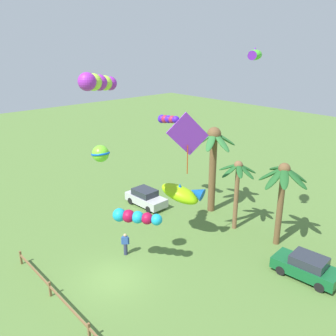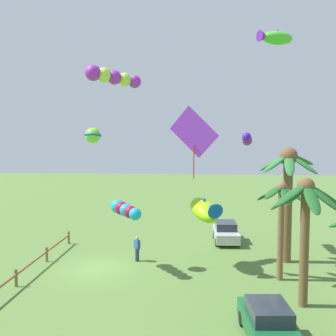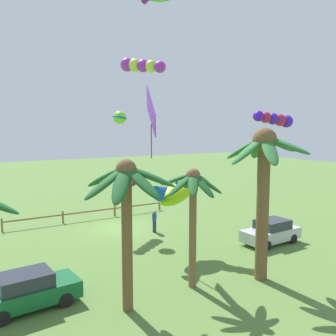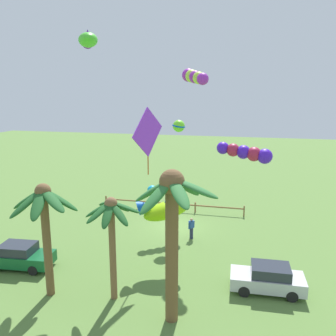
{
  "view_description": "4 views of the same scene",
  "coord_description": "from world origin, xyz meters",
  "px_view_note": "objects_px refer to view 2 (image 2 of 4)",
  "views": [
    {
      "loc": [
        16.13,
        -10.17,
        13.8
      ],
      "look_at": [
        -0.62,
        4.99,
        5.87
      ],
      "focal_mm": 38.79,
      "sensor_mm": 36.0,
      "label": 1
    },
    {
      "loc": [
        23.37,
        6.16,
        8.05
      ],
      "look_at": [
        0.08,
        4.23,
        6.15
      ],
      "focal_mm": 43.22,
      "sensor_mm": 36.0,
      "label": 2
    },
    {
      "loc": [
        10.01,
        23.46,
        7.28
      ],
      "look_at": [
        -1.2,
        4.81,
        4.84
      ],
      "focal_mm": 38.01,
      "sensor_mm": 36.0,
      "label": 3
    },
    {
      "loc": [
        -5.61,
        25.93,
        10.56
      ],
      "look_at": [
        -0.65,
        5.04,
        5.9
      ],
      "focal_mm": 37.35,
      "sensor_mm": 36.0,
      "label": 4
    }
  ],
  "objects_px": {
    "kite_fish_5": "(205,209)",
    "parked_car_0": "(268,322)",
    "palm_tree_2": "(288,180)",
    "kite_tube_2": "(125,210)",
    "palm_tree_0": "(306,209)",
    "kite_diamond_1": "(194,133)",
    "parked_car_1": "(226,232)",
    "kite_fish_3": "(275,38)",
    "kite_tube_4": "(247,139)",
    "palm_tree_1": "(281,206)",
    "spectator_0": "(137,249)",
    "kite_ball_6": "(93,135)",
    "kite_tube_0": "(112,77)"
  },
  "relations": [
    {
      "from": "palm_tree_2",
      "to": "parked_car_0",
      "type": "distance_m",
      "value": 11.48
    },
    {
      "from": "palm_tree_2",
      "to": "kite_tube_4",
      "type": "xyz_separation_m",
      "value": [
        -3.06,
        -2.24,
        2.54
      ]
    },
    {
      "from": "palm_tree_1",
      "to": "kite_fish_3",
      "type": "xyz_separation_m",
      "value": [
        1.16,
        -0.72,
        8.82
      ]
    },
    {
      "from": "palm_tree_0",
      "to": "spectator_0",
      "type": "distance_m",
      "value": 11.45
    },
    {
      "from": "parked_car_0",
      "to": "kite_diamond_1",
      "type": "relative_size",
      "value": 0.98
    },
    {
      "from": "palm_tree_0",
      "to": "kite_tube_0",
      "type": "height_order",
      "value": "kite_tube_0"
    },
    {
      "from": "palm_tree_0",
      "to": "parked_car_0",
      "type": "relative_size",
      "value": 1.51
    },
    {
      "from": "parked_car_1",
      "to": "kite_fish_3",
      "type": "distance_m",
      "value": 15.29
    },
    {
      "from": "kite_diamond_1",
      "to": "kite_ball_6",
      "type": "distance_m",
      "value": 6.05
    },
    {
      "from": "palm_tree_1",
      "to": "kite_diamond_1",
      "type": "xyz_separation_m",
      "value": [
        -0.5,
        -4.85,
        4.01
      ]
    },
    {
      "from": "spectator_0",
      "to": "kite_tube_0",
      "type": "relative_size",
      "value": 0.5
    },
    {
      "from": "palm_tree_1",
      "to": "kite_fish_3",
      "type": "distance_m",
      "value": 8.92
    },
    {
      "from": "kite_tube_0",
      "to": "kite_tube_2",
      "type": "bearing_deg",
      "value": 33.81
    },
    {
      "from": "kite_diamond_1",
      "to": "kite_tube_2",
      "type": "height_order",
      "value": "kite_diamond_1"
    },
    {
      "from": "palm_tree_1",
      "to": "parked_car_0",
      "type": "relative_size",
      "value": 1.37
    },
    {
      "from": "palm_tree_2",
      "to": "palm_tree_1",
      "type": "bearing_deg",
      "value": -16.84
    },
    {
      "from": "palm_tree_0",
      "to": "parked_car_1",
      "type": "distance_m",
      "value": 12.29
    },
    {
      "from": "palm_tree_2",
      "to": "kite_tube_2",
      "type": "height_order",
      "value": "palm_tree_2"
    },
    {
      "from": "kite_diamond_1",
      "to": "kite_tube_4",
      "type": "distance_m",
      "value": 6.93
    },
    {
      "from": "palm_tree_0",
      "to": "parked_car_0",
      "type": "distance_m",
      "value": 5.62
    },
    {
      "from": "spectator_0",
      "to": "kite_tube_2",
      "type": "distance_m",
      "value": 3.4
    },
    {
      "from": "palm_tree_0",
      "to": "kite_fish_5",
      "type": "bearing_deg",
      "value": -137.82
    },
    {
      "from": "kite_diamond_1",
      "to": "kite_fish_5",
      "type": "xyz_separation_m",
      "value": [
        -1.14,
        0.68,
        -4.56
      ]
    },
    {
      "from": "palm_tree_2",
      "to": "kite_fish_3",
      "type": "relative_size",
      "value": 3.49
    },
    {
      "from": "palm_tree_1",
      "to": "kite_tube_2",
      "type": "bearing_deg",
      "value": -95.58
    },
    {
      "from": "kite_tube_2",
      "to": "kite_tube_4",
      "type": "relative_size",
      "value": 1.02
    },
    {
      "from": "kite_fish_5",
      "to": "parked_car_0",
      "type": "bearing_deg",
      "value": 15.73
    },
    {
      "from": "palm_tree_0",
      "to": "spectator_0",
      "type": "xyz_separation_m",
      "value": [
        -6.1,
        -8.91,
        -3.82
      ]
    },
    {
      "from": "kite_fish_3",
      "to": "kite_tube_2",
      "type": "bearing_deg",
      "value": -103.94
    },
    {
      "from": "palm_tree_1",
      "to": "spectator_0",
      "type": "relative_size",
      "value": 3.47
    },
    {
      "from": "spectator_0",
      "to": "parked_car_1",
      "type": "bearing_deg",
      "value": 131.07
    },
    {
      "from": "parked_car_1",
      "to": "kite_fish_3",
      "type": "height_order",
      "value": "kite_fish_3"
    },
    {
      "from": "palm_tree_1",
      "to": "kite_fish_5",
      "type": "relative_size",
      "value": 1.54
    },
    {
      "from": "kite_tube_4",
      "to": "palm_tree_1",
      "type": "bearing_deg",
      "value": 10.84
    },
    {
      "from": "kite_diamond_1",
      "to": "kite_tube_4",
      "type": "relative_size",
      "value": 1.59
    },
    {
      "from": "kite_tube_2",
      "to": "kite_ball_6",
      "type": "bearing_deg",
      "value": -99.06
    },
    {
      "from": "palm_tree_1",
      "to": "palm_tree_2",
      "type": "distance_m",
      "value": 3.66
    },
    {
      "from": "kite_tube_0",
      "to": "kite_ball_6",
      "type": "height_order",
      "value": "kite_tube_0"
    },
    {
      "from": "palm_tree_2",
      "to": "parked_car_0",
      "type": "height_order",
      "value": "palm_tree_2"
    },
    {
      "from": "palm_tree_0",
      "to": "kite_diamond_1",
      "type": "xyz_separation_m",
      "value": [
        -3.93,
        -5.28,
        3.54
      ]
    },
    {
      "from": "kite_fish_5",
      "to": "palm_tree_1",
      "type": "bearing_deg",
      "value": 68.54
    },
    {
      "from": "kite_tube_2",
      "to": "kite_ball_6",
      "type": "xyz_separation_m",
      "value": [
        -0.31,
        -1.96,
        4.37
      ]
    },
    {
      "from": "kite_tube_2",
      "to": "kite_fish_3",
      "type": "height_order",
      "value": "kite_fish_3"
    },
    {
      "from": "parked_car_0",
      "to": "kite_tube_4",
      "type": "relative_size",
      "value": 1.55
    },
    {
      "from": "palm_tree_2",
      "to": "parked_car_1",
      "type": "bearing_deg",
      "value": -141.8
    },
    {
      "from": "palm_tree_2",
      "to": "kite_fish_3",
      "type": "height_order",
      "value": "kite_fish_3"
    },
    {
      "from": "kite_diamond_1",
      "to": "kite_fish_5",
      "type": "bearing_deg",
      "value": 148.95
    },
    {
      "from": "spectator_0",
      "to": "kite_ball_6",
      "type": "relative_size",
      "value": 1.41
    },
    {
      "from": "parked_car_0",
      "to": "kite_tube_2",
      "type": "bearing_deg",
      "value": -137.29
    },
    {
      "from": "palm_tree_1",
      "to": "kite_tube_4",
      "type": "xyz_separation_m",
      "value": [
        -6.4,
        -1.22,
        3.63
      ]
    }
  ]
}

